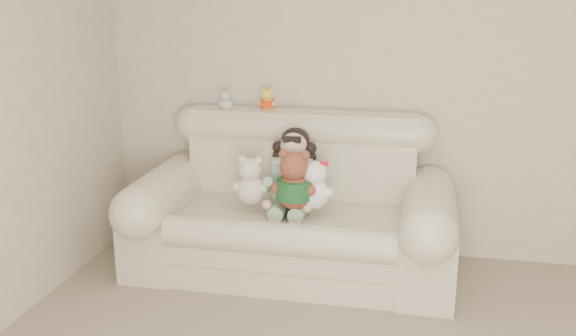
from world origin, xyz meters
The scene contains 8 objects.
wall_back centered at (0.00, 2.50, 1.30)m, with size 4.50×4.50×0.00m, color beige.
sofa centered at (-0.84, 2.00, 0.52)m, with size 2.10×0.95×1.03m, color beige, non-canonical shape.
seated_child centered at (-0.84, 2.08, 0.70)m, with size 0.33×0.41×0.55m, color #307941, non-canonical shape.
brown_teddy centered at (-0.79, 1.86, 0.72)m, with size 0.29×0.22×0.45m, color brown, non-canonical shape.
white_cat centered at (-0.67, 1.90, 0.69)m, with size 0.24×0.18×0.37m, color white, non-canonical shape.
cream_teddy centered at (-1.08, 1.90, 0.68)m, with size 0.24×0.18×0.37m, color silver, non-canonical shape.
yellow_mini_bear centered at (-1.09, 2.37, 1.11)m, with size 0.12×0.09×0.19m, color yellow, non-canonical shape.
grey_mini_plush centered at (-1.38, 2.34, 1.10)m, with size 0.11×0.08×0.17m, color silver, non-canonical shape.
Camera 1 is at (-0.02, -1.93, 1.86)m, focal length 40.55 mm.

